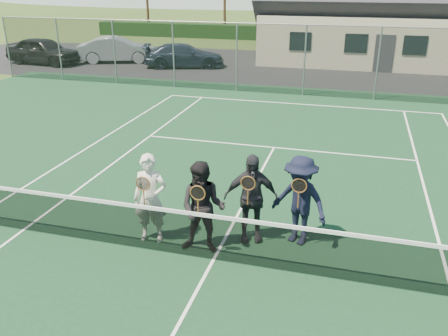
# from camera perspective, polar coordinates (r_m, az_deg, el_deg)

# --- Properties ---
(ground) EXTENTS (220.00, 220.00, 0.00)m
(ground) POSITION_cam_1_polar(r_m,az_deg,el_deg) (27.69, 11.07, 11.58)
(ground) COLOR #334A1A
(ground) RESTS_ON ground
(court_surface) EXTENTS (30.00, 30.00, 0.02)m
(court_surface) POSITION_cam_1_polar(r_m,az_deg,el_deg) (8.96, -1.26, -11.04)
(court_surface) COLOR #14381E
(court_surface) RESTS_ON ground
(tarmac_carpark) EXTENTS (40.00, 12.00, 0.01)m
(tarmac_carpark) POSITION_cam_1_polar(r_m,az_deg,el_deg) (28.29, 2.81, 12.19)
(tarmac_carpark) COLOR black
(tarmac_carpark) RESTS_ON ground
(hedge_row) EXTENTS (40.00, 1.20, 1.10)m
(hedge_row) POSITION_cam_1_polar(r_m,az_deg,el_deg) (39.47, 12.82, 15.34)
(hedge_row) COLOR black
(hedge_row) RESTS_ON ground
(car_a) EXTENTS (4.71, 2.30, 1.55)m
(car_a) POSITION_cam_1_polar(r_m,az_deg,el_deg) (30.69, -20.90, 13.05)
(car_a) COLOR black
(car_a) RESTS_ON ground
(car_b) EXTENTS (4.81, 3.07, 1.50)m
(car_b) POSITION_cam_1_polar(r_m,az_deg,el_deg) (30.06, -12.69, 13.72)
(car_b) COLOR #999CA1
(car_b) RESTS_ON ground
(car_c) EXTENTS (4.87, 3.07, 1.31)m
(car_c) POSITION_cam_1_polar(r_m,az_deg,el_deg) (27.83, -4.82, 13.33)
(car_c) COLOR #1A2335
(car_c) RESTS_ON ground
(court_markings) EXTENTS (11.03, 23.83, 0.01)m
(court_markings) POSITION_cam_1_polar(r_m,az_deg,el_deg) (8.96, -1.26, -10.96)
(court_markings) COLOR white
(court_markings) RESTS_ON court_surface
(tennis_net) EXTENTS (11.68, 0.08, 1.10)m
(tennis_net) POSITION_cam_1_polar(r_m,az_deg,el_deg) (8.68, -1.28, -8.12)
(tennis_net) COLOR slate
(tennis_net) RESTS_ON ground
(perimeter_fence) EXTENTS (30.07, 0.07, 3.02)m
(perimeter_fence) POSITION_cam_1_polar(r_m,az_deg,el_deg) (21.06, 9.67, 12.63)
(perimeter_fence) COLOR slate
(perimeter_fence) RESTS_ON ground
(player_a) EXTENTS (0.71, 0.55, 1.80)m
(player_a) POSITION_cam_1_polar(r_m,az_deg,el_deg) (9.27, -8.86, -3.66)
(player_a) COLOR silver
(player_a) RESTS_ON court_surface
(player_b) EXTENTS (0.92, 0.74, 1.80)m
(player_b) POSITION_cam_1_polar(r_m,az_deg,el_deg) (8.81, -2.56, -4.83)
(player_b) COLOR black
(player_b) RESTS_ON court_surface
(player_c) EXTENTS (1.13, 0.71, 1.80)m
(player_c) POSITION_cam_1_polar(r_m,az_deg,el_deg) (9.20, 3.24, -3.62)
(player_c) COLOR #242529
(player_c) RESTS_ON court_surface
(player_d) EXTENTS (1.33, 1.07, 1.80)m
(player_d) POSITION_cam_1_polar(r_m,az_deg,el_deg) (9.20, 9.09, -3.89)
(player_d) COLOR black
(player_d) RESTS_ON court_surface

